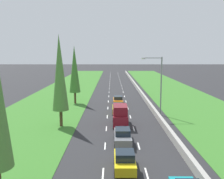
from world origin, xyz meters
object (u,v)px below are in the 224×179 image
at_px(maroon_van_centre_lane, 119,115).
at_px(grey_sedan_centre_lane, 122,136).
at_px(street_light_mast, 158,82).
at_px(yellow_hatchback_centre_lane, 124,161).
at_px(poplar_tree_second, 59,73).
at_px(orange_sedan_centre_lane, 117,100).
at_px(yellow_hatchback_centre_lane_fifth, 117,109).
at_px(poplar_tree_third, 73,69).

bearing_deg(maroon_van_centre_lane, grey_sedan_centre_lane, -89.54).
bearing_deg(street_light_mast, yellow_hatchback_centre_lane, -108.43).
distance_m(poplar_tree_second, street_light_mast, 15.15).
bearing_deg(orange_sedan_centre_lane, street_light_mast, -53.28).
bearing_deg(maroon_van_centre_lane, yellow_hatchback_centre_lane_fifth, 91.36).
relative_size(yellow_hatchback_centre_lane, orange_sedan_centre_lane, 0.87).
xyz_separation_m(grey_sedan_centre_lane, street_light_mast, (6.02, 12.07, 4.42)).
bearing_deg(yellow_hatchback_centre_lane_fifth, orange_sedan_centre_lane, 88.25).
bearing_deg(street_light_mast, yellow_hatchback_centre_lane_fifth, 170.77).
bearing_deg(yellow_hatchback_centre_lane, poplar_tree_third, 106.40).
xyz_separation_m(maroon_van_centre_lane, street_light_mast, (6.07, 5.63, 3.83)).
bearing_deg(street_light_mast, orange_sedan_centre_lane, 126.72).
distance_m(yellow_hatchback_centre_lane, grey_sedan_centre_lane, 6.29).
bearing_deg(maroon_van_centre_lane, yellow_hatchback_centre_lane, -90.21).
bearing_deg(street_light_mast, poplar_tree_third, 147.40).
distance_m(yellow_hatchback_centre_lane, poplar_tree_third, 29.16).
bearing_deg(grey_sedan_centre_lane, yellow_hatchback_centre_lane_fifth, 90.91).
distance_m(yellow_hatchback_centre_lane, orange_sedan_centre_lane, 26.43).
distance_m(yellow_hatchback_centre_lane, maroon_van_centre_lane, 12.74).
height_order(yellow_hatchback_centre_lane_fifth, poplar_tree_second, poplar_tree_second).
bearing_deg(yellow_hatchback_centre_lane_fifth, yellow_hatchback_centre_lane, -89.67).
distance_m(yellow_hatchback_centre_lane_fifth, street_light_mast, 7.69).
bearing_deg(grey_sedan_centre_lane, poplar_tree_second, 141.59).
distance_m(yellow_hatchback_centre_lane, poplar_tree_second, 15.95).
height_order(maroon_van_centre_lane, poplar_tree_third, poplar_tree_third).
bearing_deg(poplar_tree_second, maroon_van_centre_lane, 1.68).
relative_size(grey_sedan_centre_lane, maroon_van_centre_lane, 0.92).
height_order(yellow_hatchback_centre_lane_fifth, poplar_tree_third, poplar_tree_third).
height_order(maroon_van_centre_lane, poplar_tree_second, poplar_tree_second).
relative_size(yellow_hatchback_centre_lane, poplar_tree_second, 0.33).
height_order(poplar_tree_second, poplar_tree_third, poplar_tree_second).
bearing_deg(street_light_mast, maroon_van_centre_lane, -137.16).
height_order(yellow_hatchback_centre_lane, maroon_van_centre_lane, maroon_van_centre_lane).
xyz_separation_m(yellow_hatchback_centre_lane_fifth, poplar_tree_third, (-7.96, 8.06, 5.70)).
relative_size(maroon_van_centre_lane, orange_sedan_centre_lane, 1.09).
bearing_deg(poplar_tree_third, street_light_mast, -32.60).
relative_size(maroon_van_centre_lane, poplar_tree_second, 0.41).
bearing_deg(poplar_tree_second, yellow_hatchback_centre_lane_fifth, 42.05).
xyz_separation_m(yellow_hatchback_centre_lane_fifth, street_light_mast, (6.23, -1.01, 4.40)).
relative_size(grey_sedan_centre_lane, yellow_hatchback_centre_lane_fifth, 1.15).
relative_size(poplar_tree_third, street_light_mast, 1.22).
relative_size(grey_sedan_centre_lane, poplar_tree_second, 0.38).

